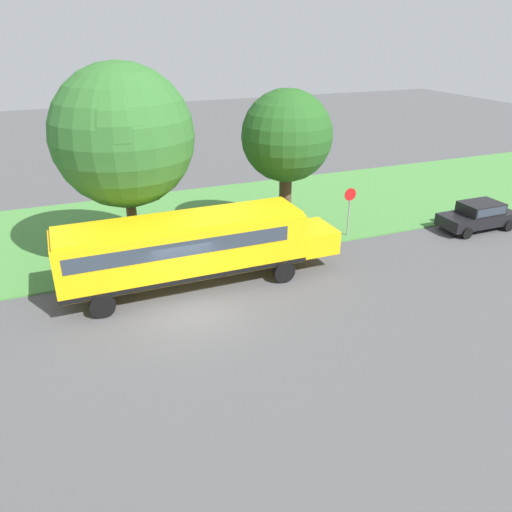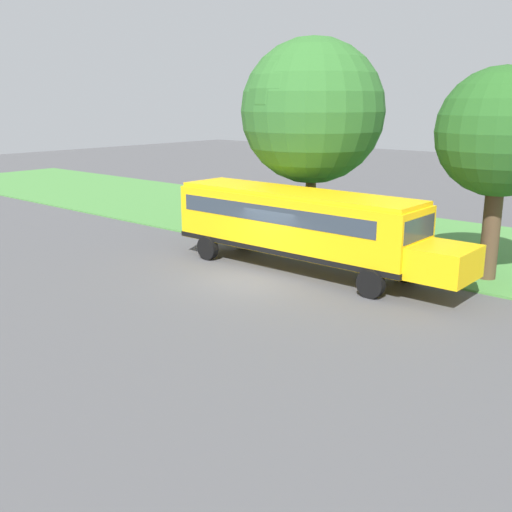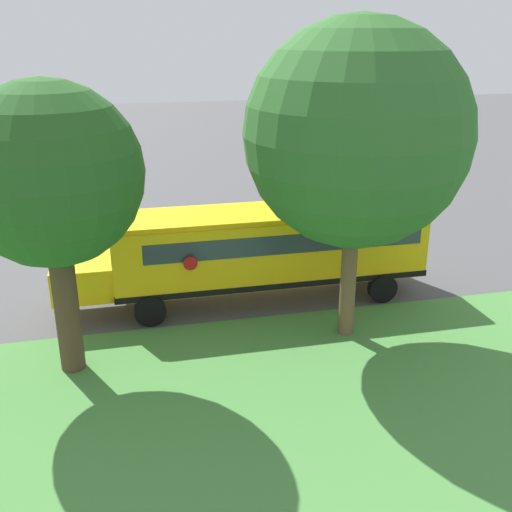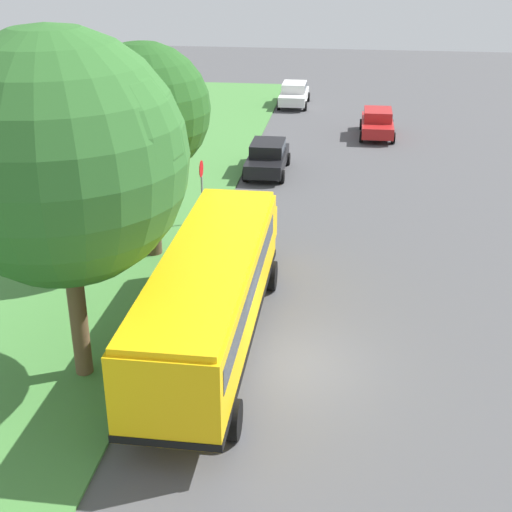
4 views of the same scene
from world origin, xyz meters
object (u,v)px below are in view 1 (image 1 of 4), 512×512
object	(u,v)px
oak_tree_beside_bus	(123,135)
oak_tree_roadside_mid	(286,137)
car_black_nearest	(478,214)
stop_sign	(349,206)
school_bus	(190,245)

from	to	relation	value
oak_tree_beside_bus	oak_tree_roadside_mid	size ratio (longest dim) A/B	1.19
car_black_nearest	oak_tree_roadside_mid	world-z (taller)	oak_tree_roadside_mid
car_black_nearest	oak_tree_beside_bus	distance (m)	19.56
car_black_nearest	oak_tree_roadside_mid	distance (m)	11.88
oak_tree_roadside_mid	stop_sign	world-z (taller)	oak_tree_roadside_mid
school_bus	car_black_nearest	world-z (taller)	school_bus
oak_tree_beside_bus	oak_tree_roadside_mid	world-z (taller)	oak_tree_beside_bus
oak_tree_beside_bus	stop_sign	distance (m)	12.16
school_bus	stop_sign	world-z (taller)	school_bus
car_black_nearest	oak_tree_beside_bus	bearing A→B (deg)	-97.87
oak_tree_beside_bus	car_black_nearest	bearing A→B (deg)	82.13
school_bus	oak_tree_beside_bus	distance (m)	5.58
oak_tree_beside_bus	school_bus	bearing A→B (deg)	32.35
car_black_nearest	oak_tree_roadside_mid	bearing A→B (deg)	-106.88
car_black_nearest	oak_tree_roadside_mid	size ratio (longest dim) A/B	0.57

